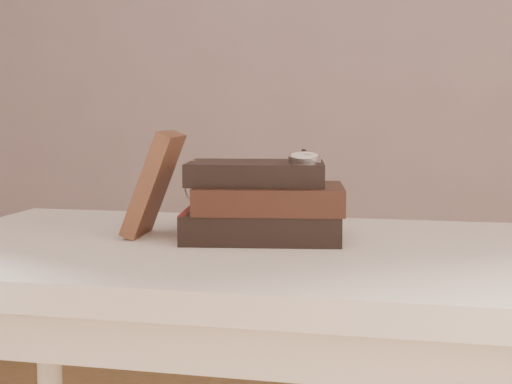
# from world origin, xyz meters

# --- Properties ---
(table) EXTENTS (1.00, 0.60, 0.75)m
(table) POSITION_xyz_m (0.00, 0.35, 0.66)
(table) COLOR beige
(table) RESTS_ON ground
(book_stack) EXTENTS (0.27, 0.20, 0.12)m
(book_stack) POSITION_xyz_m (0.04, 0.40, 0.81)
(book_stack) COLOR black
(book_stack) RESTS_ON table
(journal) EXTENTS (0.10, 0.11, 0.17)m
(journal) POSITION_xyz_m (-0.14, 0.39, 0.84)
(journal) COLOR #3F2318
(journal) RESTS_ON table
(pocket_watch) EXTENTS (0.06, 0.16, 0.02)m
(pocket_watch) POSITION_xyz_m (0.11, 0.40, 0.88)
(pocket_watch) COLOR silver
(pocket_watch) RESTS_ON book_stack
(eyeglasses) EXTENTS (0.12, 0.13, 0.05)m
(eyeglasses) POSITION_xyz_m (-0.06, 0.47, 0.82)
(eyeglasses) COLOR silver
(eyeglasses) RESTS_ON book_stack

